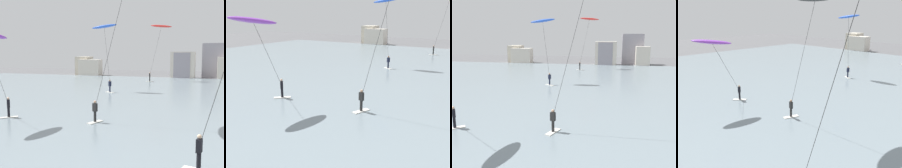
# 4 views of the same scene
# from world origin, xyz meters

# --- Properties ---
(water_bay) EXTENTS (84.00, 52.00, 0.10)m
(water_bay) POSITION_xyz_m (0.00, 30.70, 0.05)
(water_bay) COLOR gray
(water_bay) RESTS_ON ground
(far_shore_buildings) EXTENTS (34.19, 5.40, 7.12)m
(far_shore_buildings) POSITION_xyz_m (-2.95, 58.60, 2.63)
(far_shore_buildings) COLOR beige
(far_shore_buildings) RESTS_ON ground
(kitesurfer_red) EXTENTS (4.15, 3.72, 10.18)m
(kitesurfer_red) POSITION_xyz_m (-2.01, 49.06, 9.25)
(kitesurfer_red) COLOR silver
(kitesurfer_red) RESTS_ON water_bay
(kitesurfer_blue) EXTENTS (3.57, 2.31, 8.92)m
(kitesurfer_blue) POSITION_xyz_m (-6.55, 32.29, 7.94)
(kitesurfer_blue) COLOR silver
(kitesurfer_blue) RESTS_ON water_bay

